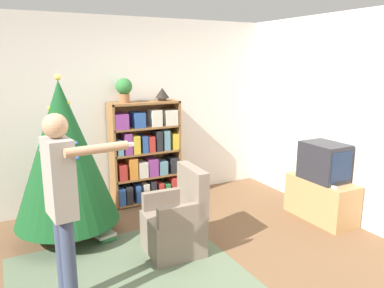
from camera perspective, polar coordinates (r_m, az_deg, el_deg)
name	(u,v)px	position (r m, az deg, el deg)	size (l,w,h in m)	color
ground_plane	(194,279)	(3.76, 0.38, -19.82)	(14.00, 14.00, 0.00)	brown
wall_back	(117,112)	(5.38, -11.34, 4.74)	(8.00, 0.10, 2.60)	silver
wall_right	(376,124)	(4.84, 26.23, 2.80)	(0.10, 8.00, 2.60)	silver
area_rug	(128,276)	(3.84, -9.69, -19.19)	(2.12, 1.79, 0.01)	#56664C
bookshelf	(146,156)	(5.38, -7.10, -1.79)	(0.99, 0.32, 1.46)	brown
tv_stand	(321,199)	(5.16, 19.06, -7.94)	(0.43, 0.91, 0.53)	tan
television	(324,162)	(5.01, 19.50, -2.55)	(0.41, 0.55, 0.48)	#28282D
game_remote	(332,187)	(4.81, 20.60, -6.09)	(0.04, 0.12, 0.02)	white
christmas_tree	(64,154)	(4.37, -18.99, -1.39)	(1.16, 1.16, 1.88)	#4C3323
armchair	(177,223)	(4.08, -2.37, -11.94)	(0.60, 0.59, 0.92)	#7A6B5B
standing_person	(62,198)	(3.11, -19.18, -7.80)	(0.66, 0.47, 1.64)	#38425B
potted_plant	(124,89)	(5.14, -10.31, 8.32)	(0.22, 0.22, 0.33)	#935B38
table_lamp	(162,93)	(5.34, -4.56, 7.68)	(0.20, 0.20, 0.18)	#473828
book_pile_near_tree	(106,237)	(4.51, -12.91, -13.60)	(0.24, 0.20, 0.09)	#2D7A42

